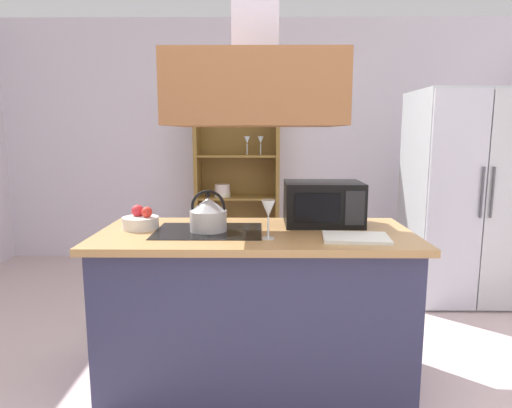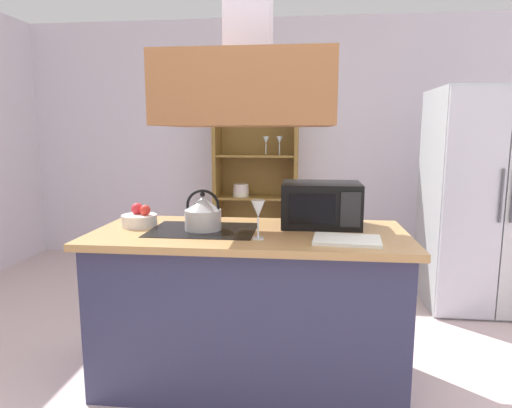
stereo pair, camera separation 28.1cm
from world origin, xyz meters
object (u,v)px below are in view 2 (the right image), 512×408
object	(u,v)px
microwave	(321,204)
wine_glass_on_counter	(258,210)
dish_cabinet	(256,189)
cutting_board	(347,240)
kettle	(203,213)
fruit_bowl	(140,219)
refrigerator	(485,200)

from	to	relation	value
microwave	wine_glass_on_counter	xyz separation A→B (m)	(-0.34, -0.37, 0.02)
dish_cabinet	cutting_board	world-z (taller)	dish_cabinet
kettle	fruit_bowl	bearing A→B (deg)	171.22
dish_cabinet	microwave	size ratio (longest dim) A/B	4.02
dish_cabinet	kettle	world-z (taller)	dish_cabinet
refrigerator	fruit_bowl	world-z (taller)	refrigerator
kettle	microwave	xyz separation A→B (m)	(0.67, 0.20, 0.03)
refrigerator	wine_glass_on_counter	distance (m)	2.31
refrigerator	cutting_board	xyz separation A→B (m)	(-1.26, -1.55, 0.01)
kettle	cutting_board	bearing A→B (deg)	-13.26
wine_glass_on_counter	fruit_bowl	distance (m)	0.78
fruit_bowl	kettle	bearing A→B (deg)	-8.78
refrigerator	cutting_board	distance (m)	2.00
kettle	cutting_board	distance (m)	0.82
dish_cabinet	fruit_bowl	distance (m)	2.45
microwave	wine_glass_on_counter	size ratio (longest dim) A/B	2.23
dish_cabinet	kettle	bearing A→B (deg)	-90.83
kettle	fruit_bowl	xyz separation A→B (m)	(-0.40, 0.06, -0.05)
refrigerator	fruit_bowl	size ratio (longest dim) A/B	8.67
kettle	cutting_board	world-z (taller)	kettle
refrigerator	kettle	distance (m)	2.47
cutting_board	wine_glass_on_counter	xyz separation A→B (m)	(-0.46, 0.01, 0.14)
refrigerator	dish_cabinet	world-z (taller)	dish_cabinet
cutting_board	refrigerator	bearing A→B (deg)	50.72
fruit_bowl	dish_cabinet	bearing A→B (deg)	79.71
refrigerator	kettle	xyz separation A→B (m)	(-2.06, -1.36, 0.10)
microwave	cutting_board	bearing A→B (deg)	-72.56
refrigerator	fruit_bowl	bearing A→B (deg)	-152.21
dish_cabinet	kettle	xyz separation A→B (m)	(-0.04, -2.47, 0.17)
wine_glass_on_counter	dish_cabinet	bearing A→B (deg)	96.46
microwave	dish_cabinet	bearing A→B (deg)	105.69
wine_glass_on_counter	fruit_bowl	bearing A→B (deg)	162.18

